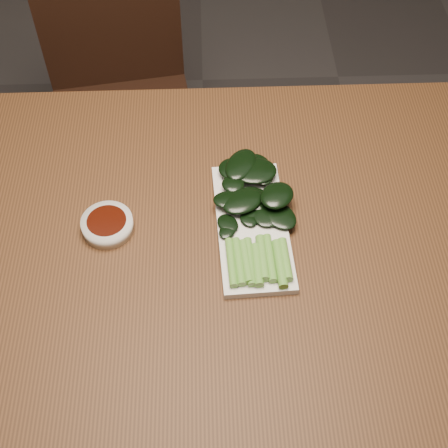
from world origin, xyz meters
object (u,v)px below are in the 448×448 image
Objects in this scene: serving_plate at (252,226)px; chair_far at (121,93)px; table at (204,256)px; gai_lan at (253,206)px; sauce_bowl at (107,225)px.

chair_far is at bearing 114.81° from serving_plate.
serving_plate is (0.09, 0.01, 0.08)m from table.
table is 0.14m from gai_lan.
chair_far is 3.01× the size of serving_plate.
table is 0.12m from serving_plate.
sauce_bowl is 0.27m from gai_lan.
chair_far is 9.52× the size of sauce_bowl.
sauce_bowl reaches higher than table.
chair_far is 0.81m from serving_plate.
table is 4.74× the size of serving_plate.
table is 0.76m from chair_far.
gai_lan is at bearing 4.97° from sauce_bowl.
sauce_bowl is at bearing -175.03° from gai_lan.
sauce_bowl is at bearing 178.26° from serving_plate.
serving_plate is (0.26, -0.01, -0.01)m from sauce_bowl.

